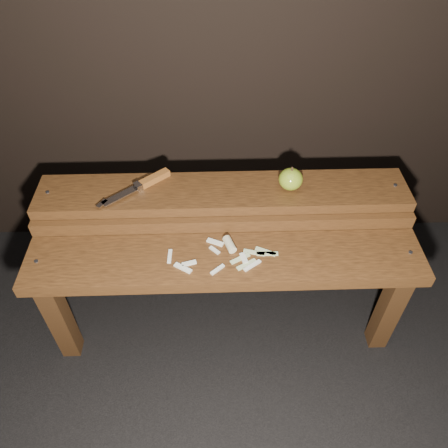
{
  "coord_description": "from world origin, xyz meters",
  "views": [
    {
      "loc": [
        -0.03,
        -0.9,
        1.41
      ],
      "look_at": [
        0.0,
        0.06,
        0.45
      ],
      "focal_mm": 35.0,
      "sensor_mm": 36.0,
      "label": 1
    }
  ],
  "objects_px": {
    "bench_rear_tier": "(223,209)",
    "apple": "(291,179)",
    "knife": "(146,183)",
    "bench_front_tier": "(225,274)"
  },
  "relations": [
    {
      "from": "bench_rear_tier",
      "to": "bench_front_tier",
      "type": "bearing_deg",
      "value": -90.0
    },
    {
      "from": "bench_rear_tier",
      "to": "apple",
      "type": "height_order",
      "value": "apple"
    },
    {
      "from": "bench_rear_tier",
      "to": "knife",
      "type": "xyz_separation_m",
      "value": [
        -0.25,
        0.03,
        0.1
      ]
    },
    {
      "from": "bench_rear_tier",
      "to": "apple",
      "type": "relative_size",
      "value": 14.73
    },
    {
      "from": "bench_rear_tier",
      "to": "knife",
      "type": "relative_size",
      "value": 5.48
    },
    {
      "from": "apple",
      "to": "knife",
      "type": "bearing_deg",
      "value": 176.87
    },
    {
      "from": "knife",
      "to": "bench_front_tier",
      "type": "bearing_deg",
      "value": -45.9
    },
    {
      "from": "bench_rear_tier",
      "to": "knife",
      "type": "height_order",
      "value": "knife"
    },
    {
      "from": "apple",
      "to": "bench_front_tier",
      "type": "bearing_deg",
      "value": -132.97
    },
    {
      "from": "apple",
      "to": "knife",
      "type": "xyz_separation_m",
      "value": [
        -0.46,
        0.03,
        -0.02
      ]
    }
  ]
}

